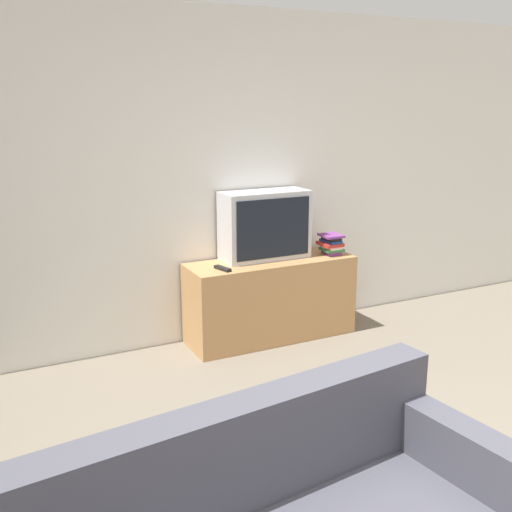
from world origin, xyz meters
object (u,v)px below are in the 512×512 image
object	(u,v)px
tv_stand	(271,299)
book_stack	(331,244)
television	(265,225)
remote_on_stand	(223,268)

from	to	relation	value
tv_stand	book_stack	size ratio (longest dim) A/B	6.70
tv_stand	television	distance (m)	0.61
television	remote_on_stand	size ratio (longest dim) A/B	4.18
tv_stand	remote_on_stand	xyz separation A→B (m)	(-0.47, -0.10, 0.34)
book_stack	television	bearing A→B (deg)	166.10
remote_on_stand	tv_stand	bearing A→B (deg)	11.61
book_stack	remote_on_stand	world-z (taller)	book_stack
remote_on_stand	television	bearing A→B (deg)	20.82
tv_stand	book_stack	bearing A→B (deg)	-6.49
tv_stand	remote_on_stand	bearing A→B (deg)	-168.39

